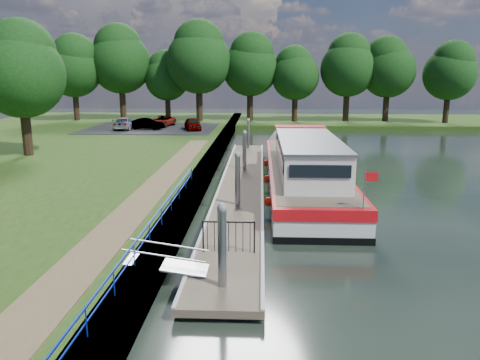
{
  "coord_description": "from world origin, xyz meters",
  "views": [
    {
      "loc": [
        1.1,
        -13.29,
        6.49
      ],
      "look_at": [
        0.07,
        9.42,
        1.4
      ],
      "focal_mm": 35.0,
      "sensor_mm": 36.0,
      "label": 1
    }
  ],
  "objects_px": {
    "pontoon": "(242,187)",
    "car_a": "(193,124)",
    "barge": "(302,167)",
    "car_c": "(125,123)",
    "car_d": "(162,121)",
    "car_b": "(147,124)"
  },
  "relations": [
    {
      "from": "car_b",
      "to": "car_c",
      "type": "xyz_separation_m",
      "value": [
        -2.31,
        0.01,
        0.04
      ]
    },
    {
      "from": "barge",
      "to": "car_c",
      "type": "bearing_deg",
      "value": 127.97
    },
    {
      "from": "barge",
      "to": "car_b",
      "type": "distance_m",
      "value": 26.41
    },
    {
      "from": "pontoon",
      "to": "car_c",
      "type": "relative_size",
      "value": 6.9
    },
    {
      "from": "pontoon",
      "to": "car_d",
      "type": "distance_m",
      "value": 28.27
    },
    {
      "from": "barge",
      "to": "car_d",
      "type": "xyz_separation_m",
      "value": [
        -13.78,
        24.8,
        0.35
      ]
    },
    {
      "from": "car_a",
      "to": "car_c",
      "type": "distance_m",
      "value": 7.31
    },
    {
      "from": "car_a",
      "to": "car_b",
      "type": "height_order",
      "value": "car_a"
    },
    {
      "from": "car_c",
      "to": "car_a",
      "type": "bearing_deg",
      "value": 178.53
    },
    {
      "from": "car_a",
      "to": "barge",
      "type": "bearing_deg",
      "value": -81.46
    },
    {
      "from": "barge",
      "to": "car_c",
      "type": "distance_m",
      "value": 27.78
    },
    {
      "from": "barge",
      "to": "car_c",
      "type": "xyz_separation_m",
      "value": [
        -17.09,
        21.9,
        0.38
      ]
    },
    {
      "from": "car_b",
      "to": "car_d",
      "type": "bearing_deg",
      "value": -11.84
    },
    {
      "from": "car_a",
      "to": "car_d",
      "type": "height_order",
      "value": "car_a"
    },
    {
      "from": "pontoon",
      "to": "barge",
      "type": "height_order",
      "value": "barge"
    },
    {
      "from": "car_a",
      "to": "car_d",
      "type": "distance_m",
      "value": 5.07
    },
    {
      "from": "car_a",
      "to": "car_d",
      "type": "relative_size",
      "value": 0.86
    },
    {
      "from": "barge",
      "to": "car_d",
      "type": "bearing_deg",
      "value": 119.06
    },
    {
      "from": "car_c",
      "to": "car_d",
      "type": "relative_size",
      "value": 1.0
    },
    {
      "from": "pontoon",
      "to": "car_a",
      "type": "bearing_deg",
      "value": 104.93
    },
    {
      "from": "car_b",
      "to": "car_a",
      "type": "bearing_deg",
      "value": -85.39
    },
    {
      "from": "pontoon",
      "to": "car_a",
      "type": "distance_m",
      "value": 24.06
    }
  ]
}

